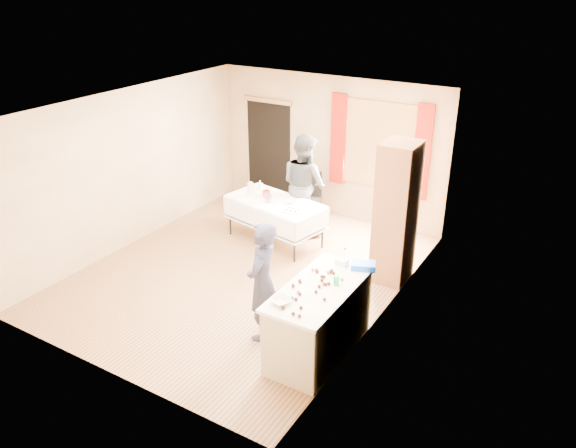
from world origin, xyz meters
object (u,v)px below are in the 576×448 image
Objects in this scene: party_table at (275,217)px; girl at (262,282)px; counter at (319,320)px; chair at (309,206)px; woman at (304,184)px; cabinet at (396,213)px.

party_table is 2.75m from girl.
girl reaches higher than counter.
chair is 0.53× the size of woman.
counter reaches higher than party_table.
cabinet is 2.29× the size of chair.
counter is 0.83m from girl.
counter is 3.50m from woman.
woman is at bearing 158.50° from cabinet.
counter is 1.01× the size of girl.
chair is at bearing 120.81° from counter.
girl reaches higher than party_table.
counter is 3.95m from chair.
chair is 3.72m from girl.
girl is (-0.76, -0.07, 0.33)m from counter.
chair is (0.06, 1.08, -0.17)m from party_table.
party_table is 1.95× the size of chair.
girl is at bearing -111.20° from cabinet.
girl is (-0.86, -2.22, -0.28)m from cabinet.
woman is (-1.97, 0.77, -0.18)m from cabinet.
party_table is 0.79m from woman.
counter is 0.87× the size of party_table.
chair reaches higher than counter.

